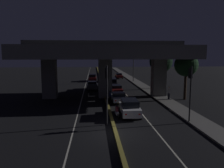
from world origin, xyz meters
TOP-DOWN VIEW (x-y plane):
  - ground_plane at (0.00, 0.00)m, footprint 200.00×200.00m
  - lane_line_left_inner at (-3.49, 35.00)m, footprint 0.12×126.00m
  - lane_line_right_inner at (3.49, 35.00)m, footprint 0.12×126.00m
  - median_divider at (0.00, 35.00)m, footprint 0.30×126.00m
  - sidewalk_right at (8.25, 28.00)m, footprint 2.26×126.00m
  - elevated_overpass at (0.00, 15.50)m, footprint 24.03×13.88m
  - traffic_light_left_of_median at (-0.55, 2.23)m, footprint 0.30×0.49m
  - traffic_light_right_of_median at (7.22, 2.23)m, footprint 0.30×0.49m
  - street_lamp at (7.28, 33.61)m, footprint 2.23×0.32m
  - car_white_lead at (2.00, 4.98)m, footprint 2.10×4.37m
  - car_white_second at (1.61, 11.80)m, footprint 2.07×4.24m
  - car_dark_red_third at (1.93, 18.44)m, footprint 2.02×4.86m
  - car_black_fourth at (1.95, 26.31)m, footprint 2.13×4.78m
  - car_dark_red_fifth at (1.65, 35.09)m, footprint 2.02×4.22m
  - car_dark_red_sixth at (5.14, 41.97)m, footprint 1.89×4.16m
  - car_grey_lead_oncoming at (-2.01, 22.94)m, footprint 2.01×3.99m
  - car_dark_red_second_oncoming at (-2.03, 36.05)m, footprint 2.01×4.14m
  - motorcycle_white_filtering_near at (0.61, 4.42)m, footprint 0.34×1.91m
  - motorcycle_black_filtering_mid at (0.55, 12.58)m, footprint 0.32×1.89m
  - pedestrian_on_sidewalk at (8.87, 12.51)m, footprint 0.32×0.32m
  - roadside_tree_kerbside_near at (11.32, 12.74)m, footprint 3.31×3.31m
  - roadside_tree_kerbside_mid at (10.85, 22.90)m, footprint 4.27×4.27m

SIDE VIEW (x-z plane):
  - ground_plane at x=0.00m, z-range 0.00..0.00m
  - lane_line_left_inner at x=-3.49m, z-range 0.00..0.00m
  - lane_line_right_inner at x=3.49m, z-range 0.00..0.00m
  - sidewalk_right at x=8.25m, z-range 0.00..0.15m
  - median_divider at x=0.00m, z-range 0.00..0.24m
  - motorcycle_white_filtering_near at x=0.61m, z-range -0.10..1.29m
  - motorcycle_black_filtering_mid at x=0.55m, z-range -0.11..1.33m
  - car_white_second at x=1.61m, z-range 0.03..1.38m
  - car_dark_red_sixth at x=5.14m, z-range 0.05..1.46m
  - car_dark_red_third at x=1.93m, z-range 0.04..1.52m
  - car_dark_red_fifth at x=1.65m, z-range 0.01..1.57m
  - car_grey_lead_oncoming at x=-2.01m, z-range 0.04..1.57m
  - car_dark_red_second_oncoming at x=-2.03m, z-range 0.03..1.77m
  - car_white_lead at x=2.00m, z-range 0.04..1.77m
  - car_black_fourth at x=1.95m, z-range 0.06..1.76m
  - pedestrian_on_sidewalk at x=8.87m, z-range 0.17..1.97m
  - traffic_light_right_of_median at x=7.22m, z-range 0.96..6.33m
  - traffic_light_left_of_median at x=-0.55m, z-range 0.98..6.42m
  - street_lamp at x=7.28m, z-range 0.70..7.83m
  - roadside_tree_kerbside_near at x=11.32m, z-range 1.62..8.27m
  - roadside_tree_kerbside_mid at x=10.85m, z-range 1.48..8.78m
  - elevated_overpass at x=0.00m, z-range 2.13..10.61m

